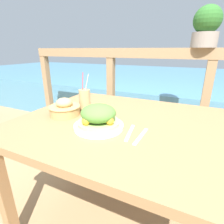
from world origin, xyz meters
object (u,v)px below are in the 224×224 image
at_px(salad_plate, 99,118).
at_px(potted_plant, 206,26).
at_px(drink_glass, 85,100).
at_px(bread_basket, 65,108).

bearing_deg(salad_plate, potted_plant, 64.83).
xyz_separation_m(drink_glass, potted_plant, (0.67, 0.73, 0.48)).
bearing_deg(salad_plate, bread_basket, 164.85).
relative_size(salad_plate, bread_basket, 1.33).
bearing_deg(potted_plant, drink_glass, -132.35).
distance_m(drink_glass, potted_plant, 1.10).
bearing_deg(bread_basket, potted_plant, 49.87).
distance_m(bread_basket, potted_plant, 1.24).
relative_size(salad_plate, potted_plant, 0.85).
relative_size(bread_basket, potted_plant, 0.64).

